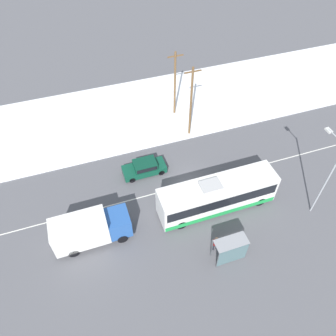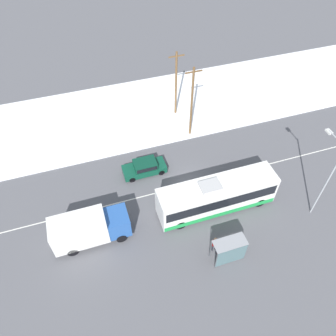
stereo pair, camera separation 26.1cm
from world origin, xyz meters
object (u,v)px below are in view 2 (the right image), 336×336
(utility_pole_snowlot, at_px, (176,83))
(box_truck, at_px, (89,228))
(city_bus, at_px, (217,196))
(bus_shelter, at_px, (230,250))
(sedan_car, at_px, (145,167))
(pedestrian_at_stop, at_px, (215,243))
(streetlamp, at_px, (328,171))
(utility_pole_roadside, at_px, (192,102))

(utility_pole_snowlot, bearing_deg, box_truck, -131.43)
(city_bus, distance_m, utility_pole_snowlot, 14.80)
(city_bus, distance_m, bus_shelter, 5.40)
(sedan_car, xyz_separation_m, bus_shelter, (3.94, -11.53, 0.85))
(box_truck, xyz_separation_m, bus_shelter, (10.39, -5.50, -0.02))
(city_bus, xyz_separation_m, pedestrian_at_stop, (-1.89, -4.06, -0.60))
(city_bus, height_order, bus_shelter, city_bus)
(city_bus, distance_m, streetlamp, 9.41)
(city_bus, bearing_deg, box_truck, 178.90)
(box_truck, bearing_deg, bus_shelter, -27.89)
(city_bus, relative_size, streetlamp, 1.29)
(sedan_car, bearing_deg, bus_shelter, 108.85)
(box_truck, bearing_deg, utility_pole_roadside, 38.13)
(bus_shelter, bearing_deg, city_bus, 77.83)
(sedan_car, distance_m, streetlamp, 16.75)
(box_truck, relative_size, sedan_car, 1.48)
(sedan_car, relative_size, streetlamp, 0.52)
(utility_pole_roadside, bearing_deg, city_bus, -97.83)
(city_bus, height_order, streetlamp, streetlamp)
(pedestrian_at_stop, bearing_deg, utility_pole_snowlot, 80.84)
(city_bus, xyz_separation_m, box_truck, (-11.53, 0.22, -0.04))
(utility_pole_roadside, height_order, utility_pole_snowlot, utility_pole_roadside)
(pedestrian_at_stop, distance_m, bus_shelter, 1.53)
(city_bus, height_order, pedestrian_at_stop, city_bus)
(pedestrian_at_stop, bearing_deg, utility_pole_roadside, 77.08)
(utility_pole_snowlot, bearing_deg, streetlamp, -67.71)
(box_truck, bearing_deg, utility_pole_snowlot, 48.57)
(sedan_car, xyz_separation_m, utility_pole_roadside, (6.50, 4.14, 3.64))
(bus_shelter, bearing_deg, streetlamp, 14.27)
(pedestrian_at_stop, relative_size, utility_pole_snowlot, 0.23)
(pedestrian_at_stop, distance_m, utility_pole_snowlot, 19.10)
(bus_shelter, xyz_separation_m, streetlamp, (9.40, 2.39, 3.53))
(bus_shelter, bearing_deg, sedan_car, 108.85)
(box_truck, relative_size, bus_shelter, 2.42)
(streetlamp, bearing_deg, utility_pole_snowlot, 112.29)
(box_truck, distance_m, utility_pole_roadside, 16.71)
(pedestrian_at_stop, height_order, streetlamp, streetlamp)
(city_bus, xyz_separation_m, streetlamp, (8.26, -2.89, 3.47))
(streetlamp, distance_m, utility_pole_roadside, 14.96)
(city_bus, relative_size, utility_pole_roadside, 1.27)
(pedestrian_at_stop, relative_size, streetlamp, 0.22)
(streetlamp, bearing_deg, utility_pole_roadside, 117.20)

